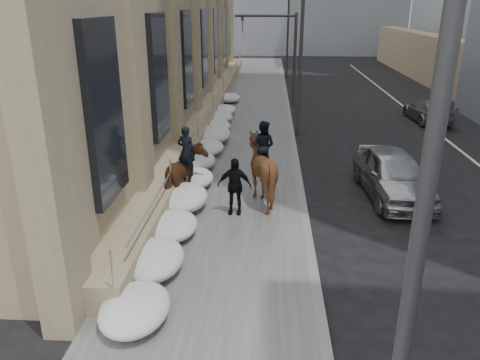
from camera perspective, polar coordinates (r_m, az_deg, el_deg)
name	(u,v)px	position (r m, az deg, el deg)	size (l,w,h in m)	color
ground	(211,277)	(12.23, -3.52, -11.69)	(140.00, 140.00, 0.00)	black
sidewalk	(238,156)	(21.29, -0.27, 2.98)	(5.00, 80.00, 0.12)	#48484A
curb	(296,157)	(21.28, 6.79, 2.83)	(0.24, 80.00, 0.12)	slate
lane_line	(474,161)	(23.14, 26.67, 2.03)	(0.15, 70.00, 0.01)	#BFB78C
streetlight_near	(405,218)	(4.86, 19.52, -4.41)	(1.71, 0.24, 8.00)	#2D2D30
streetlight_mid	(298,46)	(24.35, 7.08, 15.94)	(1.71, 0.24, 8.00)	#2D2D30
streetlight_far	(286,27)	(44.30, 5.66, 18.08)	(1.71, 0.24, 8.00)	#2D2D30
traffic_signal	(281,45)	(32.34, 5.04, 16.13)	(4.10, 0.22, 6.00)	#2D2D30
snow_bank	(201,159)	(19.53, -4.82, 2.51)	(1.70, 18.10, 0.76)	white
mounted_horse_left	(185,172)	(16.11, -6.72, 0.93)	(1.45, 2.37, 2.60)	#4C2916
mounted_horse_right	(261,167)	(15.90, 2.60, 1.56)	(2.52, 2.63, 2.79)	#3F2312
pedestrian	(234,186)	(15.00, -0.69, -0.74)	(1.10, 0.46, 1.88)	black
car_silver	(393,174)	(17.54, 18.17, 0.71)	(2.02, 5.01, 1.71)	gray
car_grey	(428,111)	(29.84, 21.95, 7.82)	(1.80, 4.43, 1.29)	slate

